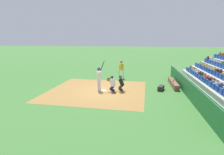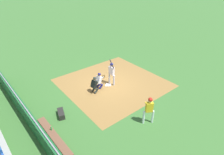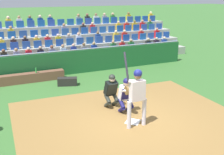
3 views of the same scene
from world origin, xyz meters
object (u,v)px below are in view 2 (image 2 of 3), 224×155
Objects in this scene: batter_at_plate at (112,71)px; on_deck_batter at (149,108)px; dugout_bench at (54,138)px; equipment_duffel_bag at (61,114)px; catcher_crouching at (99,80)px; home_plate_umpire at (94,84)px; water_bottle_on_bench at (51,128)px; home_plate_marker at (108,85)px.

batter_at_plate is 1.29× the size of on_deck_batter.
equipment_duffel_bag is (-1.57, 1.22, -0.04)m from dugout_bench.
catcher_crouching is 0.70m from home_plate_umpire.
catcher_crouching is (-0.19, -1.07, -0.46)m from batter_at_plate.
home_plate_umpire is at bearing 122.50° from equipment_duffel_bag.
dugout_bench is 3.95× the size of equipment_duffel_bag.
batter_at_plate is 4.92m from on_deck_batter.
equipment_duffel_bag is 0.48× the size of on_deck_batter.
water_bottle_on_bench reaches higher than equipment_duffel_bag.
batter_at_plate is 6.38m from water_bottle_on_bench.
batter_at_plate is at bearing 79.91° from home_plate_marker.
catcher_crouching is at bearing 123.82° from equipment_duffel_bag.
home_plate_umpire is 3.29m from equipment_duffel_bag.
home_plate_umpire is at bearing -87.96° from batter_at_plate.
water_bottle_on_bench is at bearing -65.85° from home_plate_umpire.
catcher_crouching is 5.42× the size of water_bottle_on_bench.
water_bottle_on_bench is at bearing -70.31° from home_plate_marker.
water_bottle_on_bench is 1.68m from equipment_duffel_bag.
catcher_crouching reaches higher than water_bottle_on_bench.
equipment_duffel_bag is (0.81, -4.89, -1.00)m from batter_at_plate.
water_bottle_on_bench is (2.04, -5.71, 0.54)m from home_plate_marker.
home_plate_umpire is at bearing 114.15° from water_bottle_on_bench.
dugout_bench is (2.57, -5.03, -0.51)m from catcher_crouching.
dugout_bench is at bearing -62.05° from home_plate_umpire.
batter_at_plate is 5.06m from equipment_duffel_bag.
catcher_crouching is 5.41m from water_bottle_on_bench.
home_plate_marker is 0.34× the size of home_plate_umpire.
batter_at_plate is at bearing 92.04° from home_plate_umpire.
on_deck_batter is at bearing -2.35° from catcher_crouching.
catcher_crouching reaches higher than equipment_duffel_bag.
home_plate_marker is 6.09m from water_bottle_on_bench.
on_deck_batter reaches higher than home_plate_marker.
water_bottle_on_bench is at bearing 168.29° from dugout_bench.
dugout_bench is at bearing -68.66° from batter_at_plate.
on_deck_batter is at bearing 59.80° from water_bottle_on_bench.
on_deck_batter is (2.37, 4.83, 0.90)m from dugout_bench.
equipment_duffel_bag is at bearing -80.56° from batter_at_plate.
equipment_duffel_bag reaches higher than home_plate_marker.
water_bottle_on_bench is 0.28× the size of equipment_duffel_bag.
dugout_bench is (2.32, -4.38, -0.49)m from home_plate_umpire.
dugout_bench is at bearing -62.92° from catcher_crouching.
home_plate_umpire is (0.12, -1.42, 0.69)m from home_plate_marker.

